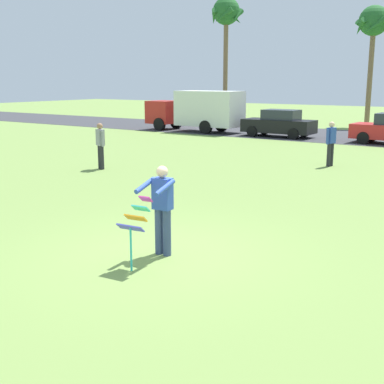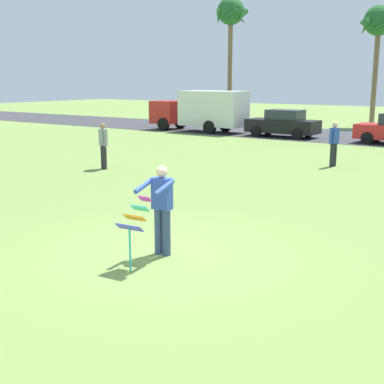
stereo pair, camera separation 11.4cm
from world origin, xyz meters
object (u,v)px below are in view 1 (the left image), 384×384
object	(u,v)px
kite_held	(136,221)
person_kite_flyer	(162,207)
parked_truck_red_cab	(199,110)
palm_tree_left_near	(226,17)
parked_car_black	(279,124)
person_walker_far	(100,144)
person_walker_near	(331,142)
palm_tree_right_near	(374,26)

from	to	relation	value
kite_held	person_kite_flyer	bearing A→B (deg)	93.41
person_kite_flyer	parked_truck_red_cab	size ratio (longest dim) A/B	0.26
kite_held	palm_tree_left_near	world-z (taller)	palm_tree_left_near
parked_car_black	person_walker_far	size ratio (longest dim) A/B	2.43
person_walker_far	parked_truck_red_cab	bearing A→B (deg)	108.69
kite_held	parked_truck_red_cab	distance (m)	24.80
kite_held	parked_truck_red_cab	xyz separation A→B (m)	(-12.57, 21.36, 0.54)
person_kite_flyer	palm_tree_left_near	xyz separation A→B (m)	(-15.29, 28.69, 7.12)
parked_car_black	person_walker_near	world-z (taller)	person_walker_near
person_walker_near	person_walker_far	distance (m)	8.83
parked_car_black	person_kite_flyer	bearing A→B (deg)	-71.50
palm_tree_left_near	person_walker_far	distance (m)	24.52
kite_held	palm_tree_right_near	size ratio (longest dim) A/B	0.15
person_walker_far	person_kite_flyer	bearing A→B (deg)	-39.80
kite_held	person_walker_near	distance (m)	12.78
kite_held	person_walker_far	size ratio (longest dim) A/B	0.73
kite_held	parked_truck_red_cab	bearing A→B (deg)	120.48
kite_held	person_walker_near	bearing A→B (deg)	93.89
palm_tree_right_near	person_kite_flyer	bearing A→B (deg)	-81.55
person_walker_far	palm_tree_right_near	bearing A→B (deg)	82.62
parked_car_black	person_walker_near	xyz separation A→B (m)	(6.05, -8.61, 0.16)
palm_tree_left_near	palm_tree_right_near	world-z (taller)	palm_tree_left_near
palm_tree_left_near	parked_truck_red_cab	bearing A→B (deg)	-71.26
palm_tree_left_near	person_walker_far	bearing A→B (deg)	-71.29
parked_truck_red_cab	person_walker_near	world-z (taller)	parked_truck_red_cab
parked_truck_red_cab	parked_car_black	world-z (taller)	parked_truck_red_cab
person_kite_flyer	parked_truck_red_cab	bearing A→B (deg)	121.38
palm_tree_right_near	person_walker_far	distance (m)	25.41
person_walker_far	person_walker_near	bearing A→B (deg)	38.10
kite_held	person_walker_near	world-z (taller)	person_walker_near
person_kite_flyer	person_walker_far	bearing A→B (deg)	140.20
parked_truck_red_cab	parked_car_black	xyz separation A→B (m)	(5.66, -0.00, -0.64)
person_walker_near	person_walker_far	xyz separation A→B (m)	(-6.95, -5.45, 0.00)
person_kite_flyer	person_walker_far	distance (m)	10.11
kite_held	palm_tree_left_near	bearing A→B (deg)	117.46
person_walker_far	kite_held	bearing A→B (deg)	-43.06
person_walker_near	parked_truck_red_cab	bearing A→B (deg)	143.66
kite_held	parked_car_black	xyz separation A→B (m)	(-6.92, 21.36, -0.10)
person_walker_near	palm_tree_right_near	bearing A→B (deg)	101.24
palm_tree_left_near	palm_tree_right_near	xyz separation A→B (m)	(10.69, 2.25, -1.05)
parked_car_black	person_walker_far	world-z (taller)	person_walker_far
kite_held	palm_tree_left_near	size ratio (longest dim) A/B	0.13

